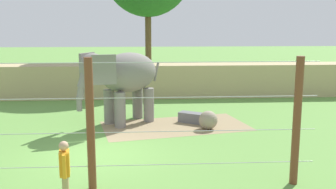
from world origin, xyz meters
name	(u,v)px	position (x,y,z in m)	size (l,w,h in m)	color
ground_plane	(98,155)	(0.00, 0.00, 0.00)	(120.00, 120.00, 0.00)	#609342
dirt_patch	(175,126)	(2.84, 3.45, 0.00)	(5.98, 3.13, 0.01)	#937F5B
embankment_wall	(117,81)	(0.00, 10.27, 0.95)	(36.00, 1.80, 1.90)	tan
elephant	(122,76)	(0.64, 4.00, 2.05)	(3.67, 3.25, 3.10)	gray
enrichment_ball	(208,120)	(4.13, 2.88, 0.38)	(0.76, 0.76, 0.76)	gray
cable_fence	(86,125)	(0.05, -2.68, 1.72)	(12.02, 0.21, 3.43)	brown
zookeeper	(65,173)	(-0.28, -3.89, 0.93)	(0.27, 0.58, 1.67)	tan
feed_trough	(195,118)	(3.72, 3.92, 0.22)	(1.45, 1.16, 0.44)	slate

